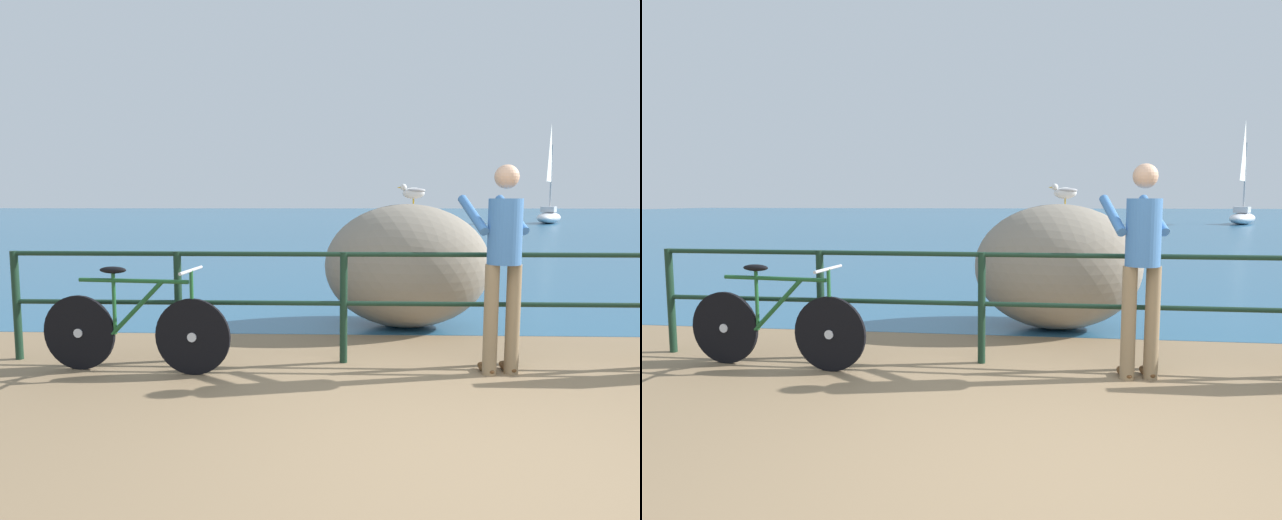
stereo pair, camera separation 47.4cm
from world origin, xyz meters
The scene contains 8 objects.
ground_plane centered at (0.00, 20.00, -0.05)m, with size 120.00×120.00×0.10m, color #846B4C.
sea_surface centered at (0.00, 48.04, 0.00)m, with size 120.00×90.00×0.01m, color #285B7F.
promenade_railing centered at (0.00, 1.99, 0.64)m, with size 7.67×0.07×1.02m.
bicycle centered at (-2.56, 1.64, 0.39)m, with size 1.69×0.48×0.92m.
person_at_railing centered at (0.58, 1.71, 0.99)m, with size 0.53×0.67×1.78m.
breakwater_boulder_main centered at (-0.01, 3.49, 0.72)m, with size 1.92×1.49×1.44m.
seagull centered at (0.06, 3.55, 1.58)m, with size 0.34×0.14×0.23m.
sailboat centered at (12.43, 32.73, 0.71)m, with size 3.21×4.50×6.16m.
Camera 2 is at (-0.33, -2.98, 1.49)m, focal length 31.29 mm.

